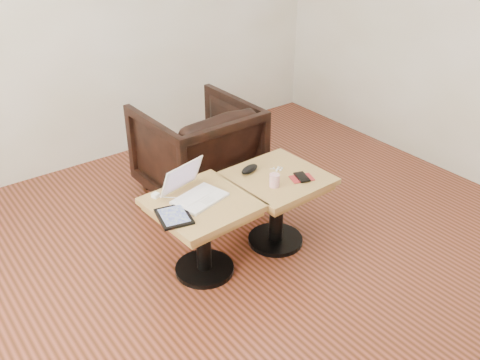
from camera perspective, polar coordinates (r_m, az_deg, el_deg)
room_shell at (r=2.63m, az=2.89°, el=10.86°), size 4.52×4.52×2.71m
side_table_left at (r=3.25m, az=-4.01°, el=-4.24°), size 0.61×0.61×0.52m
side_table_right at (r=3.51m, az=3.99°, el=-1.39°), size 0.60×0.60×0.52m
laptop at (r=3.20m, az=-4.95°, el=-1.19°), size 0.36×0.35×0.21m
tablet at (r=3.04m, az=-7.06°, el=-3.88°), size 0.22×0.26×0.02m
charging_adapter at (r=3.24m, az=-9.00°, el=-1.62°), size 0.05×0.05×0.02m
glasses_case at (r=3.47m, az=1.02°, el=1.18°), size 0.16×0.10×0.05m
striped_cup at (r=3.31m, az=3.69°, el=-0.04°), size 0.08×0.08×0.08m
earbuds_tangle at (r=3.51m, az=4.08°, el=1.19°), size 0.07×0.06×0.01m
phone_on_sleeve at (r=3.42m, az=6.61°, el=0.26°), size 0.17×0.14×0.02m
armchair at (r=4.13m, az=-4.60°, el=3.26°), size 0.81×0.83×0.74m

